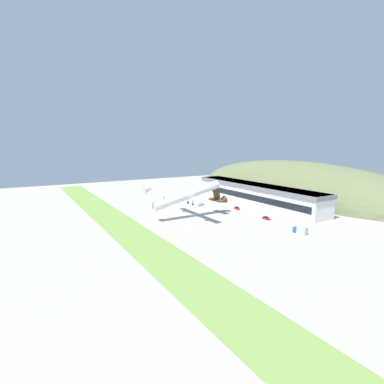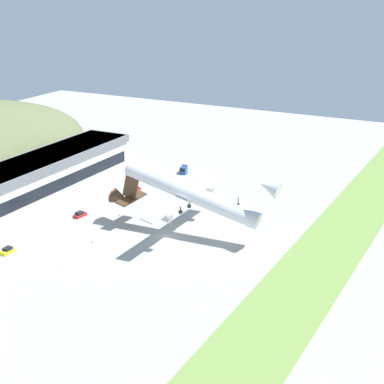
{
  "view_description": "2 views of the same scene",
  "coord_description": "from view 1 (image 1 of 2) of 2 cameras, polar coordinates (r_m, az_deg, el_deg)",
  "views": [
    {
      "loc": [
        139.8,
        -82.65,
        39.46
      ],
      "look_at": [
        2.42,
        -1.39,
        13.29
      ],
      "focal_mm": 28.0,
      "sensor_mm": 36.0,
      "label": 1
    },
    {
      "loc": [
        -137.76,
        -79.11,
        67.68
      ],
      "look_at": [
        3.25,
        -6.12,
        13.03
      ],
      "focal_mm": 60.0,
      "sensor_mm": 36.0,
      "label": 2
    }
  ],
  "objects": [
    {
      "name": "grass_strip_foreground",
      "position": [
        151.13,
        -13.56,
        -6.07
      ],
      "size": [
        302.95,
        17.97,
        0.08
      ],
      "primitive_type": "cube",
      "color": "#759947",
      "rests_on": "ground_plane"
    },
    {
      "name": "cargo_airplane",
      "position": [
        158.95,
        -0.58,
        -0.68
      ],
      "size": [
        39.71,
        50.25,
        15.84
      ],
      "color": "silver"
    },
    {
      "name": "service_car_0",
      "position": [
        205.64,
        3.6,
        -1.59
      ],
      "size": [
        4.15,
        2.05,
        1.5
      ],
      "color": "gold",
      "rests_on": "ground_plane"
    },
    {
      "name": "service_car_2",
      "position": [
        161.52,
        13.93,
        -4.88
      ],
      "size": [
        4.63,
        1.94,
        1.52
      ],
      "color": "#B21E1E",
      "rests_on": "ground_plane"
    },
    {
      "name": "fuel_truck",
      "position": [
        140.68,
        19.97,
        -6.88
      ],
      "size": [
        6.44,
        2.69,
        3.36
      ],
      "color": "#264C99",
      "rests_on": "ground_plane"
    },
    {
      "name": "traffic_cone_1",
      "position": [
        171.8,
        7.23,
        -3.95
      ],
      "size": [
        0.52,
        0.52,
        0.58
      ],
      "color": "orange",
      "rests_on": "ground_plane"
    },
    {
      "name": "ground_plane",
      "position": [
        167.13,
        -0.01,
        -4.34
      ],
      "size": [
        336.61,
        336.61,
        0.0
      ],
      "primitive_type": "plane",
      "color": "#ADAAA3"
    },
    {
      "name": "hill_backdrop",
      "position": [
        244.31,
        18.45,
        -0.47
      ],
      "size": [
        211.1,
        76.3,
        52.25
      ],
      "primitive_type": "ellipsoid",
      "color": "#667047",
      "rests_on": "ground_plane"
    },
    {
      "name": "traffic_cone_0",
      "position": [
        184.97,
        2.31,
        -2.92
      ],
      "size": [
        0.52,
        0.52,
        0.58
      ],
      "color": "orange",
      "rests_on": "ground_plane"
    },
    {
      "name": "terminal_building",
      "position": [
        198.65,
        11.93,
        -0.14
      ],
      "size": [
        104.34,
        16.56,
        13.3
      ],
      "color": "silver",
      "rests_on": "ground_plane"
    },
    {
      "name": "service_car_1",
      "position": [
        182.18,
        8.55,
        -3.1
      ],
      "size": [
        4.32,
        2.26,
        1.55
      ],
      "color": "#B21E1E",
      "rests_on": "ground_plane"
    }
  ]
}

